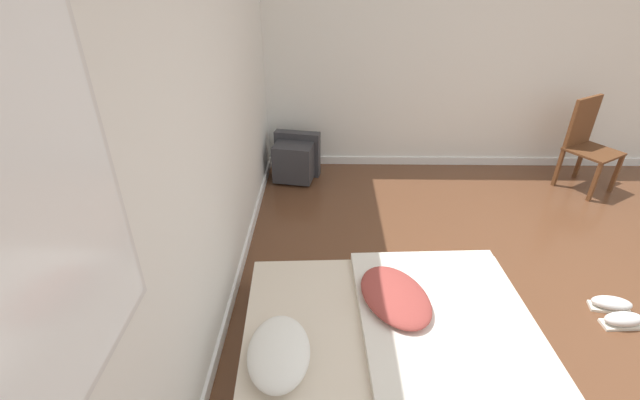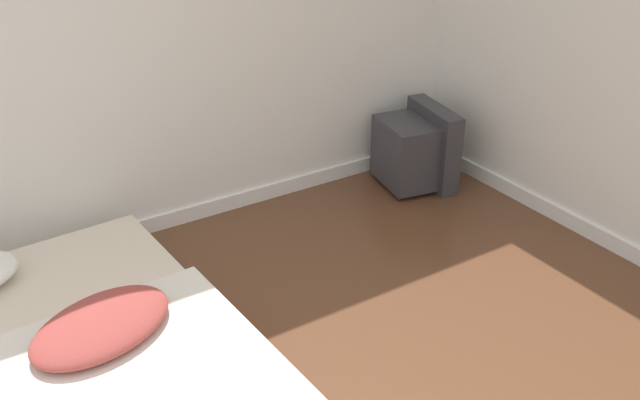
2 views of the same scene
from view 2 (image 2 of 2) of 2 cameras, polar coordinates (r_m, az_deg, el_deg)
mattress_bed at (r=3.01m, az=-19.84°, el=-12.78°), size 1.40×1.82×0.36m
crt_tv at (r=4.43m, az=7.70°, el=4.03°), size 0.46×0.51×0.50m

